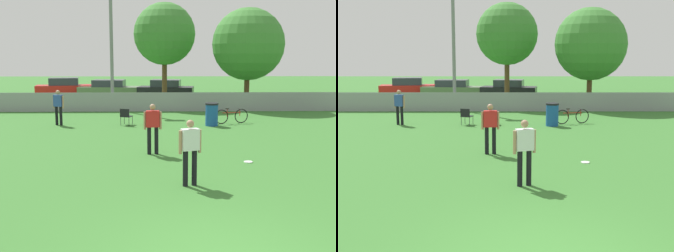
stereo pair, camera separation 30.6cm
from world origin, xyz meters
The scene contains 15 objects.
fence_backline centered at (0.00, 18.00, 0.55)m, with size 23.43×0.07×1.21m.
light_pole centered at (-3.74, 18.92, 4.50)m, with size 0.90×0.36×7.52m.
tree_near_pole centered at (-0.60, 21.22, 4.54)m, with size 3.94×3.94×6.53m.
tree_far_right centered at (4.48, 19.86, 3.87)m, with size 4.39×4.39×6.07m.
player_thrower_red centered at (-1.18, 7.31, 0.96)m, with size 0.59×0.24×1.65m.
player_receiver_white centered at (-0.22, 3.90, 0.96)m, with size 0.57×0.34×1.65m.
spectator_in_blue centered at (-5.61, 13.22, 0.94)m, with size 0.54×0.33×1.62m.
frisbee_disc centered at (1.72, 6.18, 0.01)m, with size 0.27×0.27×0.03m.
folding_chair_sideline centered at (-2.51, 13.17, 0.45)m, with size 0.59×0.59×0.78m.
bicycle_sideline centered at (2.47, 13.54, 0.36)m, with size 1.66×0.57×0.74m.
trash_bin centered at (1.45, 12.93, 0.53)m, with size 0.60×0.60×1.05m.
gear_bag_sideline centered at (-1.35, 13.14, 0.15)m, with size 0.65×0.36×0.32m.
parked_car_red centered at (-8.31, 26.64, 0.72)m, with size 4.42×2.34×1.50m.
parked_car_olive centered at (-4.75, 25.89, 0.67)m, with size 4.64×2.09×1.38m.
parked_car_dark centered at (-0.45, 25.24, 0.70)m, with size 4.30×2.38×1.43m.
Camera 1 is at (-0.97, -6.13, 3.18)m, focal length 45.00 mm.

